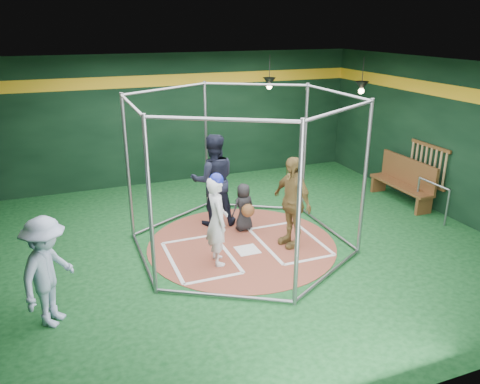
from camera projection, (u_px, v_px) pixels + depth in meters
name	position (u px, v px, depth m)	size (l,w,h in m)	color
room_shell	(242.00, 161.00, 8.89)	(10.10, 9.10, 3.53)	#0D3D18
clay_disc	(242.00, 244.00, 9.48)	(3.80, 3.80, 0.01)	brown
home_plate	(247.00, 250.00, 9.22)	(0.43, 0.43, 0.01)	white
batter_box_left	(200.00, 257.00, 8.94)	(1.17, 1.77, 0.01)	white
batter_box_right	(289.00, 241.00, 9.58)	(1.17, 1.77, 0.01)	white
batting_cage	(242.00, 174.00, 8.97)	(4.05, 4.67, 3.00)	gray
bat_rack	(428.00, 164.00, 11.15)	(0.07, 1.25, 0.98)	brown
pendant_lamp_near	(269.00, 82.00, 12.45)	(0.34, 0.34, 0.90)	black
pendant_lamp_far	(362.00, 86.00, 11.66)	(0.34, 0.34, 0.90)	black
batter_figure	(217.00, 219.00, 8.48)	(0.45, 0.64, 1.75)	silver
visitor_leopard	(292.00, 202.00, 9.16)	(1.08, 0.45, 1.84)	#A58846
catcher_figure	(244.00, 207.00, 9.94)	(0.56, 0.59, 1.04)	black
umpire	(213.00, 180.00, 10.11)	(0.99, 0.77, 2.03)	black
bystander_blue	(48.00, 272.00, 6.75)	(1.10, 0.63, 1.70)	#AEC1E7
dugout_bench	(404.00, 180.00, 11.56)	(0.45, 1.91, 1.11)	brown
steel_railing	(433.00, 195.00, 10.60)	(0.05, 0.98, 0.85)	gray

